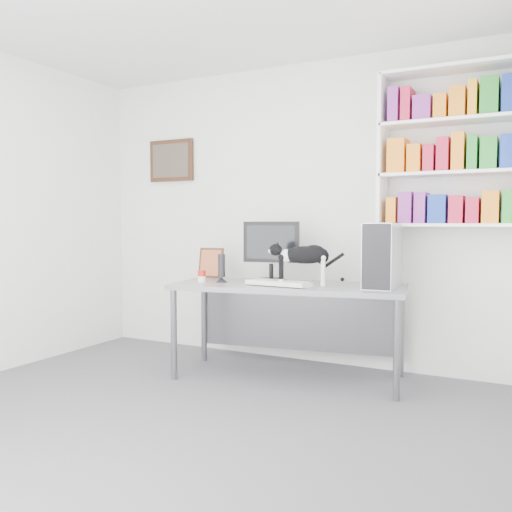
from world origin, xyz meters
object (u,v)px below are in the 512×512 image
bookshelf (447,148)px  speaker (222,268)px  pc_tower (383,255)px  cat (304,265)px  desk (288,331)px  keyboard (279,283)px  leaning_print (211,262)px  soup_can (202,276)px  monitor (271,251)px

bookshelf → speaker: (-1.69, -0.58, -0.96)m
pc_tower → cat: (-0.57, -0.20, -0.08)m
desk → keyboard: keyboard is taller
pc_tower → leaning_print: (-1.55, -0.01, -0.11)m
bookshelf → keyboard: (-1.16, -0.59, -1.06)m
soup_can → cat: bearing=9.7°
desk → keyboard: size_ratio=3.63×
keyboard → leaning_print: (-0.80, 0.28, 0.12)m
leaning_print → desk: bearing=-20.1°
desk → pc_tower: bearing=3.4°
speaker → desk: bearing=-21.4°
desk → leaning_print: leaning_print is taller
soup_can → desk: bearing=14.9°
keyboard → cat: bearing=29.1°
speaker → keyboard: bearing=-33.9°
bookshelf → leaning_print: 2.20m
desk → soup_can: (-0.71, -0.19, 0.43)m
monitor → keyboard: 0.43m
leaning_print → soup_can: bearing=-80.1°
desk → cat: size_ratio=3.48×
keyboard → soup_can: size_ratio=5.25×
bookshelf → keyboard: bearing=-153.1°
bookshelf → pc_tower: bearing=-143.5°
keyboard → bookshelf: bearing=31.8°
bookshelf → monitor: 1.62m
desk → soup_can: bearing=-174.4°
desk → monitor: bearing=134.6°
monitor → desk: bearing=-46.7°
bookshelf → soup_can: 2.21m
monitor → pc_tower: bearing=-11.1°
speaker → soup_can: (-0.15, -0.08, -0.07)m
keyboard → leaning_print: leaning_print is taller
desk → soup_can: soup_can is taller
bookshelf → soup_can: size_ratio=12.77×
monitor → pc_tower: monitor is taller
pc_tower → keyboard: bearing=-162.1°
pc_tower → cat: bearing=-163.3°
pc_tower → speaker: bearing=-170.9°
desk → speaker: size_ratio=7.55×
monitor → leaning_print: bearing=171.1°
leaning_print → soup_can: leaning_print is taller
monitor → speaker: size_ratio=2.11×
speaker → cat: (0.71, 0.07, 0.04)m
leaning_print → cat: bearing=-20.9°
bookshelf → speaker: bookshelf is taller
speaker → soup_can: speaker is taller
pc_tower → monitor: bearing=176.5°
keyboard → pc_tower: bearing=25.7°
bookshelf → monitor: bookshelf is taller
desk → pc_tower: pc_tower is taller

